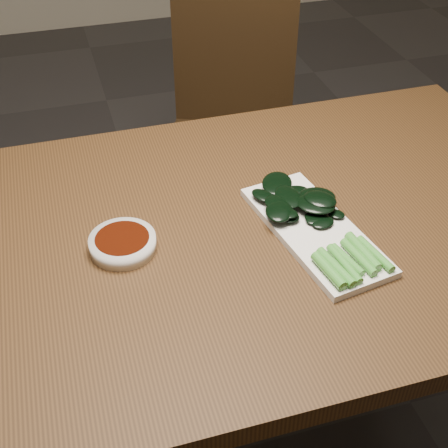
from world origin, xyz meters
TOP-DOWN VIEW (x-y plane):
  - table at (0.00, 0.00)m, footprint 1.40×0.80m
  - chair_far at (0.27, 0.78)m, footprint 0.49×0.49m
  - sauce_bowl at (-0.17, -0.00)m, footprint 0.12×0.12m
  - serving_plate at (0.17, -0.06)m, footprint 0.19×0.34m
  - gai_lan at (0.17, -0.04)m, footprint 0.17×0.34m

SIDE VIEW (x-z plane):
  - chair_far at x=0.27m, z-range 0.04..0.93m
  - table at x=0.00m, z-range 0.30..1.05m
  - serving_plate at x=0.17m, z-range 0.75..0.76m
  - sauce_bowl at x=-0.17m, z-range 0.75..0.78m
  - gai_lan at x=0.17m, z-range 0.76..0.79m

